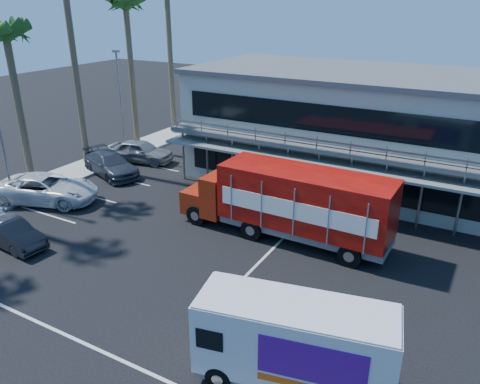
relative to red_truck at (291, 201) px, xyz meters
The scene contains 12 objects.
ground 5.87m from the red_truck, 113.98° to the right, with size 120.00×120.00×0.00m, color black.
building 10.08m from the red_truck, 85.57° to the left, with size 22.40×12.00×7.30m.
curb_strip 17.37m from the red_truck, behind, with size 3.00×32.00×0.16m, color #A5A399.
palm_c 18.67m from the red_truck, behind, with size 2.80×2.80×10.75m.
palm_e 20.56m from the red_truck, 154.75° to the left, with size 2.80×2.80×12.25m.
light_pole_far 17.66m from the red_truck, 159.99° to the left, with size 0.50×0.25×8.09m.
red_truck is the anchor object (origin of this frame).
white_van 9.94m from the red_truck, 65.91° to the right, with size 6.42×3.27×2.99m.
parked_car_b 14.00m from the red_truck, 147.38° to the right, with size 1.41×4.03×1.33m, color black.
parked_car_c 15.06m from the red_truck, 168.98° to the right, with size 2.84×6.15×1.71m, color silver.
parked_car_d 15.01m from the red_truck, behind, with size 2.19×5.38×1.56m, color #2D323C.
parked_car_e 15.87m from the red_truck, 158.56° to the left, with size 1.99×4.96×1.69m, color gray.
Camera 1 is at (10.47, -15.01, 11.48)m, focal length 35.00 mm.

